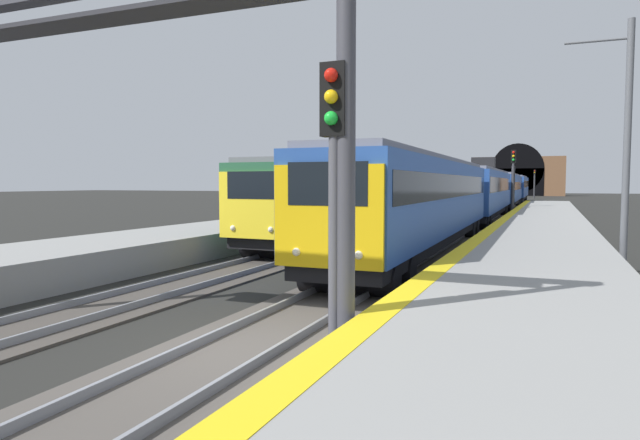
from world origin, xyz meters
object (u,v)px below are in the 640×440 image
object	(u,v)px
train_adjacent_platform	(403,193)
railway_signal_far	(534,182)
catenary_mast_far	(626,144)
train_main_approaching	(496,190)
overhead_signal_gantry	(110,61)
railway_signal_mid	(513,177)
railway_signal_near	(334,188)

from	to	relation	value
train_adjacent_platform	railway_signal_far	world-z (taller)	railway_signal_far
train_adjacent_platform	railway_signal_far	size ratio (longest dim) A/B	7.77
railway_signal_far	catenary_mast_far	bearing A→B (deg)	3.28
train_main_approaching	overhead_signal_gantry	distance (m)	47.10
train_main_approaching	train_adjacent_platform	xyz separation A→B (m)	(-17.50, 4.49, -0.05)
train_adjacent_platform	catenary_mast_far	distance (m)	20.71
train_main_approaching	railway_signal_far	bearing A→B (deg)	177.29
catenary_mast_far	train_main_approaching	bearing A→B (deg)	11.35
train_adjacent_platform	railway_signal_mid	bearing A→B (deg)	150.11
railway_signal_far	railway_signal_mid	bearing A→B (deg)	0.00
train_main_approaching	railway_signal_mid	distance (m)	7.34
railway_signal_near	catenary_mast_far	world-z (taller)	catenary_mast_far
train_main_approaching	catenary_mast_far	world-z (taller)	catenary_mast_far
railway_signal_near	overhead_signal_gantry	bearing A→B (deg)	-90.74
overhead_signal_gantry	catenary_mast_far	size ratio (longest dim) A/B	1.12
train_main_approaching	railway_signal_far	xyz separation A→B (m)	(53.03, -1.93, 0.82)
train_main_approaching	train_adjacent_platform	world-z (taller)	train_main_approaching
train_adjacent_platform	overhead_signal_gantry	xyz separation A→B (m)	(-29.47, -2.24, 2.79)
train_adjacent_platform	railway_signal_far	xyz separation A→B (m)	(70.53, -6.42, 0.88)
railway_signal_far	overhead_signal_gantry	distance (m)	100.10
railway_signal_near	railway_signal_mid	size ratio (longest dim) A/B	0.83
train_main_approaching	train_adjacent_platform	bearing A→B (deg)	-15.01
railway_signal_far	overhead_signal_gantry	size ratio (longest dim) A/B	0.58
railway_signal_near	train_adjacent_platform	bearing A→B (deg)	-167.74
railway_signal_near	railway_signal_mid	xyz separation A→B (m)	(40.02, -0.00, 0.52)
train_adjacent_platform	railway_signal_mid	xyz separation A→B (m)	(10.50, -6.42, 1.14)
railway_signal_near	railway_signal_mid	distance (m)	40.02
overhead_signal_gantry	railway_signal_mid	bearing A→B (deg)	-5.96
railway_signal_mid	train_adjacent_platform	bearing A→B (deg)	-31.43
train_adjacent_platform	train_main_approaching	bearing A→B (deg)	167.16
train_main_approaching	overhead_signal_gantry	xyz separation A→B (m)	(-46.97, 2.24, 2.74)
train_main_approaching	railway_signal_mid	world-z (taller)	railway_signal_mid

